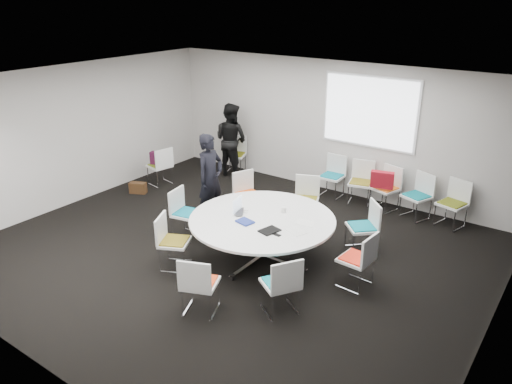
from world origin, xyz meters
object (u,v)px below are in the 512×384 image
Objects in this scene: chair_back_b at (360,191)px; chair_ring_d at (248,203)px; person_back at (231,140)px; chair_back_d at (416,205)px; chair_ring_g at (200,294)px; chair_ring_h at (281,295)px; chair_ring_b at (362,237)px; cup at (284,210)px; laptop at (242,212)px; conference_table at (262,228)px; chair_back_a at (332,184)px; brown_bag at (138,188)px; chair_back_e at (451,212)px; chair_ring_c at (305,209)px; chair_person_back at (235,162)px; chair_ring_a at (356,269)px; maroon_bag at (159,158)px; chair_back_c at (385,196)px; chair_ring_f at (174,251)px; chair_spare_left at (161,173)px; chair_ring_e at (187,222)px.

chair_ring_d is at bearing 37.53° from chair_back_b.
chair_back_d is at bearing -177.32° from person_back.
chair_ring_g is 1.00× the size of chair_ring_h.
chair_ring_b is 1.00× the size of chair_ring_d.
chair_back_b reaches higher than cup.
laptop is (-1.90, -3.05, 0.47)m from chair_back_d.
chair_ring_d is (-2.39, 0.04, 0.00)m from chair_ring_b.
conference_table is 0.47m from cup.
chair_back_b is at bearing 179.34° from chair_back_a.
chair_ring_g is 1.82m from laptop.
laptop is (-0.06, -3.09, 0.47)m from chair_back_a.
chair_back_a is (-0.32, 3.07, -0.28)m from conference_table.
laptop is 3.59m from brown_bag.
chair_back_e is at bearing -72.02° from laptop.
chair_ring_c and chair_person_back have the same top height.
chair_ring_a and chair_ring_g have the same top height.
cup is at bearing -14.99° from maroon_bag.
chair_ring_a and chair_back_d have the same top height.
conference_table is 4.24m from chair_person_back.
chair_back_c is at bearing 19.06° from maroon_bag.
chair_ring_g is at bearing 165.58° from laptop.
chair_ring_c is at bearing 47.39° from chair_back_e.
chair_back_a reaches higher than laptop.
conference_table is at bearing 99.58° from chair_ring_a.
chair_back_d is (1.64, 1.40, 0.00)m from chair_ring_c.
chair_ring_g reaches higher than laptop.
person_back is (-1.74, 1.70, 0.59)m from chair_ring_d.
chair_ring_h is at bearing 160.18° from chair_ring_a.
chair_ring_a is 5.47m from brown_bag.
chair_ring_b is 1.00× the size of chair_back_d.
chair_ring_a is at bearing 114.24° from chair_back_d.
chair_ring_f is 1.00× the size of chair_ring_g.
chair_ring_h is at bearing 86.10° from chair_back_b.
chair_ring_f is at bearing 28.52° from chair_ring_d.
chair_ring_h is at bearing -158.39° from laptop.
chair_back_a is 1.00× the size of chair_spare_left.
chair_back_a is 2.69× the size of laptop.
brown_bag is at bearing 47.96° from chair_person_back.
chair_ring_d and chair_spare_left have the same top height.
chair_ring_c is at bearing 96.97° from chair_back_a.
chair_ring_h is at bearing 91.77° from chair_ring_c.
chair_spare_left is 0.51× the size of person_back.
chair_ring_e is at bearing 70.93° from chair_ring_b.
chair_back_e reaches higher than conference_table.
chair_ring_b is at bearing -85.71° from laptop.
chair_spare_left is (-4.66, -1.62, 0.00)m from chair_back_c.
chair_back_d is 3.01m from cup.
chair_ring_g is (-1.45, -1.83, 0.00)m from chair_ring_a.
chair_back_c is 1.00× the size of chair_spare_left.
cup is at bearing -5.73° from brown_bag.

